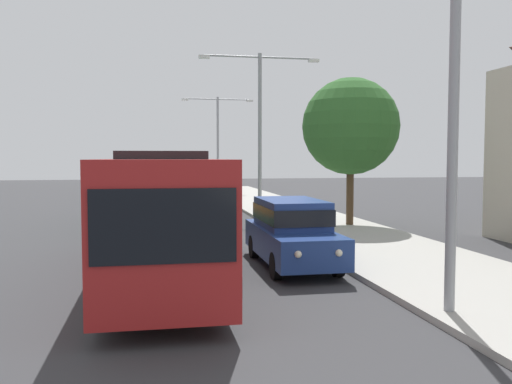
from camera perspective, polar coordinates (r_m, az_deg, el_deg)
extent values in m
cube|color=maroon|center=(13.92, -10.04, -2.15)|extent=(2.50, 10.43, 2.70)
cube|color=black|center=(13.96, -4.84, -0.65)|extent=(0.04, 9.59, 1.00)
cube|color=black|center=(13.93, -15.29, -0.78)|extent=(0.04, 9.59, 1.00)
cube|color=black|center=(8.68, -9.61, -3.58)|extent=(2.30, 0.04, 1.20)
cube|color=black|center=(14.09, -4.78, -5.32)|extent=(0.03, 9.91, 0.36)
cube|color=black|center=(10.72, -9.91, 3.82)|extent=(1.75, 0.90, 0.16)
cylinder|color=black|center=(11.00, -3.92, -9.97)|extent=(0.28, 1.00, 1.00)
cylinder|color=black|center=(10.96, -15.60, -10.14)|extent=(0.28, 1.00, 1.00)
cylinder|color=black|center=(16.96, -6.39, -5.19)|extent=(0.28, 1.00, 1.00)
cylinder|color=black|center=(16.94, -13.87, -5.28)|extent=(0.28, 1.00, 1.00)
cube|color=#33724C|center=(26.12, -10.39, 0.48)|extent=(2.50, 11.49, 2.70)
cube|color=black|center=(26.15, -7.62, 1.28)|extent=(0.04, 10.57, 1.00)
cube|color=black|center=(26.13, -13.19, 1.22)|extent=(0.04, 10.57, 1.00)
cube|color=black|center=(20.35, -10.29, 0.48)|extent=(2.30, 0.04, 1.20)
cube|color=orange|center=(26.22, -7.58, -1.23)|extent=(0.03, 10.92, 0.36)
cube|color=black|center=(22.64, -10.37, 3.64)|extent=(1.75, 0.90, 0.16)
cylinder|color=black|center=(22.71, -7.52, -2.98)|extent=(0.28, 1.00, 1.00)
cylinder|color=black|center=(22.69, -13.08, -3.05)|extent=(0.28, 1.00, 1.00)
cylinder|color=black|center=(29.39, -8.26, -1.51)|extent=(0.28, 1.00, 1.00)
cylinder|color=black|center=(29.37, -12.56, -1.56)|extent=(0.28, 1.00, 1.00)
cube|color=silver|center=(39.67, -10.53, 1.51)|extent=(2.50, 11.10, 2.70)
cube|color=black|center=(39.69, -8.70, 2.03)|extent=(0.04, 10.21, 1.00)
cube|color=black|center=(39.68, -12.37, 1.99)|extent=(0.04, 10.21, 1.00)
cube|color=black|center=(34.10, -10.49, 1.69)|extent=(2.30, 0.04, 1.20)
cube|color=orange|center=(39.73, -8.67, 0.37)|extent=(0.03, 10.54, 0.36)
cube|color=black|center=(36.32, -10.53, 3.58)|extent=(1.75, 0.90, 0.16)
cylinder|color=black|center=(36.32, -8.75, -0.55)|extent=(0.28, 1.00, 1.00)
cylinder|color=black|center=(36.31, -12.22, -0.59)|extent=(0.28, 1.00, 1.00)
cylinder|color=black|center=(42.80, -9.06, 0.06)|extent=(0.28, 1.00, 1.00)
cylinder|color=black|center=(42.79, -12.00, 0.02)|extent=(0.28, 1.00, 1.00)
cube|color=silver|center=(52.16, -10.59, 1.98)|extent=(2.50, 11.86, 2.70)
cube|color=black|center=(52.17, -9.20, 2.38)|extent=(0.04, 10.91, 1.00)
cube|color=black|center=(52.16, -11.99, 2.35)|extent=(0.04, 10.91, 1.00)
cube|color=black|center=(46.21, -10.57, 2.16)|extent=(2.30, 0.04, 1.20)
cube|color=black|center=(52.21, -9.18, 1.12)|extent=(0.03, 11.27, 0.36)
cube|color=black|center=(48.59, -10.60, 3.56)|extent=(1.75, 0.90, 0.16)
cylinder|color=black|center=(48.55, -9.26, 0.46)|extent=(0.28, 1.00, 1.00)
cylinder|color=black|center=(48.54, -11.86, 0.43)|extent=(0.28, 1.00, 1.00)
cylinder|color=black|center=(55.48, -9.45, 0.84)|extent=(0.28, 1.00, 1.00)
cylinder|color=black|center=(55.47, -11.73, 0.82)|extent=(0.28, 1.00, 1.00)
cube|color=maroon|center=(65.89, -10.63, 2.29)|extent=(2.50, 10.97, 2.70)
cube|color=black|center=(65.90, -9.53, 2.61)|extent=(0.04, 10.09, 1.00)
cube|color=black|center=(65.89, -11.74, 2.58)|extent=(0.04, 10.09, 1.00)
cube|color=black|center=(60.38, -10.62, 2.47)|extent=(2.30, 0.04, 1.20)
cube|color=gold|center=(65.92, -9.51, 1.61)|extent=(0.03, 10.42, 0.36)
cube|color=black|center=(62.58, -10.64, 3.54)|extent=(1.75, 0.90, 0.16)
cylinder|color=black|center=(62.54, -9.60, 1.14)|extent=(0.28, 1.00, 1.00)
cylinder|color=black|center=(62.53, -11.62, 1.12)|extent=(0.28, 1.00, 1.00)
cylinder|color=black|center=(68.95, -9.72, 1.36)|extent=(0.28, 1.00, 1.00)
cylinder|color=black|center=(68.94, -11.54, 1.34)|extent=(0.28, 1.00, 1.00)
cube|color=navy|center=(15.51, 3.81, -5.25)|extent=(1.84, 4.97, 0.80)
cube|color=navy|center=(15.55, 3.68, -2.25)|extent=(1.62, 2.88, 0.80)
cube|color=black|center=(15.55, 3.68, -2.25)|extent=(1.66, 2.98, 0.44)
sphere|color=#F9EFCC|center=(12.98, 4.43, -6.54)|extent=(0.18, 0.18, 0.18)
sphere|color=#F9EFCC|center=(13.27, 8.68, -6.34)|extent=(0.18, 0.18, 0.18)
cylinder|color=black|center=(13.90, 2.11, -7.74)|extent=(0.22, 0.70, 0.70)
cylinder|color=black|center=(14.35, 8.56, -7.42)|extent=(0.22, 0.70, 0.70)
cylinder|color=black|center=(16.88, -0.23, -5.73)|extent=(0.22, 0.70, 0.70)
cylinder|color=black|center=(17.25, 5.16, -5.54)|extent=(0.22, 0.70, 0.70)
cylinder|color=gray|center=(10.99, 20.02, 9.38)|extent=(0.20, 0.20, 8.15)
cylinder|color=gray|center=(28.74, 0.41, 6.09)|extent=(0.20, 0.20, 8.39)
cylinder|color=gray|center=(28.95, -2.50, 14.04)|extent=(2.91, 0.10, 0.10)
cube|color=silver|center=(28.76, -5.46, 13.93)|extent=(0.56, 0.28, 0.16)
cylinder|color=gray|center=(29.50, 3.27, 13.83)|extent=(2.91, 0.10, 0.10)
cube|color=silver|center=(29.87, 6.06, 13.54)|extent=(0.56, 0.28, 0.16)
cylinder|color=gray|center=(47.27, -4.02, 4.97)|extent=(0.20, 0.20, 8.20)
cylinder|color=gray|center=(47.39, -5.75, 9.68)|extent=(2.80, 0.10, 0.10)
cube|color=silver|center=(47.27, -7.46, 9.59)|extent=(0.56, 0.28, 0.16)
cylinder|color=gray|center=(47.71, -2.35, 9.65)|extent=(2.80, 0.10, 0.10)
cube|color=silver|center=(47.93, -0.67, 9.53)|extent=(0.56, 0.28, 0.16)
cylinder|color=#4C3823|center=(24.32, 9.82, -0.29)|extent=(0.32, 0.32, 2.63)
sphere|color=#2D6028|center=(24.31, 9.89, 6.80)|extent=(4.24, 4.24, 4.24)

